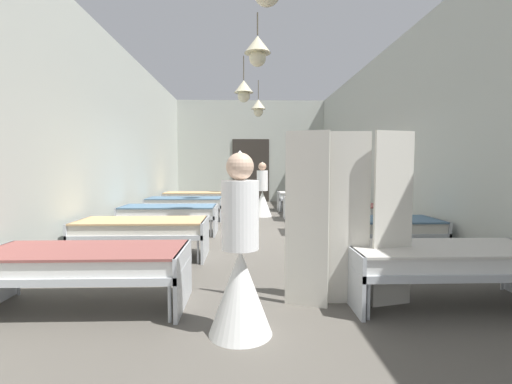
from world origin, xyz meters
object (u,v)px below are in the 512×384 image
object	(u,v)px
bed_right_row_2	(341,212)
bed_left_row_4	(195,197)
bed_left_row_2	(169,212)
bed_left_row_3	(185,203)
bed_right_row_1	(375,227)
bed_right_row_3	(322,202)
privacy_screen	(349,219)
bed_left_row_0	(86,263)
bed_left_row_1	(142,229)
nurse_mid_aisle	(262,197)
bed_right_row_0	(444,260)
bed_right_row_4	(309,196)
nurse_near_aisle	(240,270)

from	to	relation	value
bed_right_row_2	bed_left_row_4	world-z (taller)	same
bed_left_row_2	bed_left_row_3	size ratio (longest dim) A/B	1.00
bed_right_row_1	bed_right_row_3	world-z (taller)	same
bed_left_row_3	privacy_screen	distance (m)	6.26
bed_left_row_0	bed_right_row_3	bearing A→B (deg)	58.50
bed_left_row_1	nurse_mid_aisle	bearing A→B (deg)	65.73
bed_right_row_0	bed_right_row_1	world-z (taller)	same
bed_right_row_1	bed_right_row_4	xyz separation A→B (m)	(0.00, 5.70, 0.00)
nurse_mid_aisle	bed_left_row_1	bearing A→B (deg)	121.48
bed_left_row_1	bed_left_row_2	xyz separation A→B (m)	(0.00, 1.90, 0.00)
bed_left_row_3	nurse_near_aisle	world-z (taller)	nurse_near_aisle
bed_right_row_0	bed_left_row_2	bearing A→B (deg)	132.59
nurse_mid_aisle	privacy_screen	size ratio (longest dim) A/B	0.87
bed_right_row_0	bed_left_row_2	distance (m)	5.16
bed_left_row_1	bed_right_row_2	world-z (taller)	same
bed_left_row_3	bed_right_row_4	size ratio (longest dim) A/B	1.00
bed_left_row_1	bed_right_row_4	xyz separation A→B (m)	(3.49, 5.70, 0.00)
bed_right_row_0	privacy_screen	size ratio (longest dim) A/B	1.12
bed_left_row_4	bed_right_row_4	bearing A→B (deg)	0.00
bed_left_row_2	nurse_near_aisle	size ratio (longest dim) A/B	1.28
bed_right_row_0	bed_left_row_4	xyz separation A→B (m)	(-3.49, 7.60, 0.00)
nurse_near_aisle	bed_right_row_2	bearing A→B (deg)	150.12
bed_left_row_3	bed_left_row_4	bearing A→B (deg)	90.00
bed_left_row_4	nurse_mid_aisle	size ratio (longest dim) A/B	1.28
bed_left_row_3	bed_right_row_2	bearing A→B (deg)	-28.54
bed_right_row_0	bed_left_row_3	distance (m)	6.69
bed_right_row_3	bed_left_row_4	distance (m)	3.98
bed_right_row_0	bed_right_row_1	distance (m)	1.90
privacy_screen	bed_left_row_3	bearing A→B (deg)	117.27
bed_right_row_3	bed_right_row_4	xyz separation A→B (m)	(0.00, 1.90, 0.00)
bed_right_row_0	privacy_screen	world-z (taller)	privacy_screen
bed_right_row_3	nurse_near_aisle	world-z (taller)	nurse_near_aisle
bed_left_row_4	bed_right_row_1	bearing A→B (deg)	-58.50
bed_right_row_3	bed_right_row_4	distance (m)	1.90
bed_left_row_1	bed_right_row_4	distance (m)	6.69
bed_left_row_4	bed_left_row_0	bearing A→B (deg)	-90.00
nurse_mid_aisle	nurse_near_aisle	bearing A→B (deg)	141.58
bed_right_row_2	bed_right_row_4	bearing A→B (deg)	90.00
bed_left_row_1	bed_left_row_4	world-z (taller)	same
nurse_near_aisle	bed_left_row_0	bearing A→B (deg)	-117.10
bed_left_row_2	bed_right_row_4	bearing A→B (deg)	47.41
nurse_mid_aisle	privacy_screen	distance (m)	6.36
bed_left_row_2	bed_right_row_4	distance (m)	5.16
bed_left_row_4	nurse_near_aisle	bearing A→B (deg)	-79.68
bed_left_row_0	privacy_screen	bearing A→B (deg)	-0.07
bed_right_row_1	nurse_near_aisle	size ratio (longest dim) A/B	1.28
bed_right_row_1	privacy_screen	distance (m)	2.17
bed_right_row_1	bed_right_row_4	world-z (taller)	same
bed_left_row_1	nurse_mid_aisle	size ratio (longest dim) A/B	1.28
bed_left_row_2	bed_left_row_4	world-z (taller)	same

